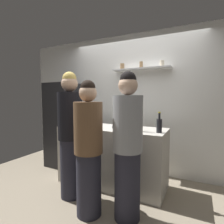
{
  "coord_description": "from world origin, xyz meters",
  "views": [
    {
      "loc": [
        1.14,
        -2.07,
        1.42
      ],
      "look_at": [
        -0.12,
        0.52,
        1.19
      ],
      "focal_mm": 28.98,
      "sensor_mm": 36.0,
      "label": 1
    }
  ],
  "objects_px": {
    "water_bottle_plastic": "(116,120)",
    "person_blonde": "(71,135)",
    "person_grey_hoodie": "(128,147)",
    "baking_pan": "(125,126)",
    "wine_bottle_green_glass": "(140,123)",
    "utensil_holder": "(79,121)",
    "refrigerator": "(63,124)",
    "wine_bottle_dark_glass": "(159,125)",
    "person_brown_jacket": "(88,150)"
  },
  "relations": [
    {
      "from": "refrigerator",
      "to": "person_brown_jacket",
      "type": "distance_m",
      "value": 1.81
    },
    {
      "from": "baking_pan",
      "to": "water_bottle_plastic",
      "type": "xyz_separation_m",
      "value": [
        -0.23,
        0.14,
        0.07
      ]
    },
    {
      "from": "utensil_holder",
      "to": "water_bottle_plastic",
      "type": "relative_size",
      "value": 0.95
    },
    {
      "from": "refrigerator",
      "to": "person_brown_jacket",
      "type": "bearing_deg",
      "value": -39.61
    },
    {
      "from": "utensil_holder",
      "to": "wine_bottle_green_glass",
      "type": "relative_size",
      "value": 0.63
    },
    {
      "from": "baking_pan",
      "to": "refrigerator",
      "type": "bearing_deg",
      "value": 169.23
    },
    {
      "from": "refrigerator",
      "to": "person_blonde",
      "type": "xyz_separation_m",
      "value": [
        0.95,
        -0.93,
        0.03
      ]
    },
    {
      "from": "refrigerator",
      "to": "water_bottle_plastic",
      "type": "relative_size",
      "value": 8.09
    },
    {
      "from": "wine_bottle_green_glass",
      "to": "baking_pan",
      "type": "bearing_deg",
      "value": 150.61
    },
    {
      "from": "wine_bottle_dark_glass",
      "to": "person_blonde",
      "type": "xyz_separation_m",
      "value": [
        -1.13,
        -0.49,
        -0.16
      ]
    },
    {
      "from": "utensil_holder",
      "to": "water_bottle_plastic",
      "type": "bearing_deg",
      "value": 11.72
    },
    {
      "from": "utensil_holder",
      "to": "person_grey_hoodie",
      "type": "relative_size",
      "value": 0.12
    },
    {
      "from": "baking_pan",
      "to": "person_grey_hoodie",
      "type": "bearing_deg",
      "value": -66.06
    },
    {
      "from": "utensil_holder",
      "to": "person_brown_jacket",
      "type": "height_order",
      "value": "person_brown_jacket"
    },
    {
      "from": "baking_pan",
      "to": "wine_bottle_dark_glass",
      "type": "distance_m",
      "value": 0.59
    },
    {
      "from": "water_bottle_plastic",
      "to": "person_blonde",
      "type": "xyz_separation_m",
      "value": [
        -0.34,
        -0.77,
        -0.14
      ]
    },
    {
      "from": "refrigerator",
      "to": "wine_bottle_dark_glass",
      "type": "height_order",
      "value": "refrigerator"
    },
    {
      "from": "refrigerator",
      "to": "person_grey_hoodie",
      "type": "distance_m",
      "value": 2.11
    },
    {
      "from": "wine_bottle_green_glass",
      "to": "wine_bottle_dark_glass",
      "type": "xyz_separation_m",
      "value": [
        0.27,
        0.01,
        -0.02
      ]
    },
    {
      "from": "utensil_holder",
      "to": "baking_pan",
      "type": "bearing_deg",
      "value": 0.02
    },
    {
      "from": "water_bottle_plastic",
      "to": "person_blonde",
      "type": "bearing_deg",
      "value": -113.88
    },
    {
      "from": "person_blonde",
      "to": "water_bottle_plastic",
      "type": "bearing_deg",
      "value": 145.21
    },
    {
      "from": "person_brown_jacket",
      "to": "wine_bottle_green_glass",
      "type": "bearing_deg",
      "value": 7.75
    },
    {
      "from": "wine_bottle_dark_glass",
      "to": "person_brown_jacket",
      "type": "distance_m",
      "value": 1.02
    },
    {
      "from": "baking_pan",
      "to": "water_bottle_plastic",
      "type": "relative_size",
      "value": 1.61
    },
    {
      "from": "wine_bottle_dark_glass",
      "to": "person_grey_hoodie",
      "type": "relative_size",
      "value": 0.17
    },
    {
      "from": "person_grey_hoodie",
      "to": "person_blonde",
      "type": "xyz_separation_m",
      "value": [
        -0.9,
        0.1,
        0.04
      ]
    },
    {
      "from": "refrigerator",
      "to": "utensil_holder",
      "type": "height_order",
      "value": "refrigerator"
    },
    {
      "from": "person_blonde",
      "to": "person_brown_jacket",
      "type": "xyz_separation_m",
      "value": [
        0.45,
        -0.23,
        -0.09
      ]
    },
    {
      "from": "refrigerator",
      "to": "person_brown_jacket",
      "type": "height_order",
      "value": "refrigerator"
    },
    {
      "from": "person_blonde",
      "to": "baking_pan",
      "type": "bearing_deg",
      "value": 127.41
    },
    {
      "from": "wine_bottle_dark_glass",
      "to": "person_brown_jacket",
      "type": "bearing_deg",
      "value": -133.53
    },
    {
      "from": "baking_pan",
      "to": "person_brown_jacket",
      "type": "bearing_deg",
      "value": -97.71
    },
    {
      "from": "wine_bottle_green_glass",
      "to": "person_blonde",
      "type": "height_order",
      "value": "person_blonde"
    },
    {
      "from": "water_bottle_plastic",
      "to": "person_grey_hoodie",
      "type": "xyz_separation_m",
      "value": [
        0.55,
        -0.87,
        -0.18
      ]
    },
    {
      "from": "person_blonde",
      "to": "person_grey_hoodie",
      "type": "bearing_deg",
      "value": 72.85
    },
    {
      "from": "utensil_holder",
      "to": "person_blonde",
      "type": "height_order",
      "value": "person_blonde"
    },
    {
      "from": "baking_pan",
      "to": "wine_bottle_green_glass",
      "type": "distance_m",
      "value": 0.35
    },
    {
      "from": "baking_pan",
      "to": "utensil_holder",
      "type": "xyz_separation_m",
      "value": [
        -0.88,
        -0.0,
        0.03
      ]
    },
    {
      "from": "refrigerator",
      "to": "wine_bottle_dark_glass",
      "type": "relative_size",
      "value": 5.95
    },
    {
      "from": "wine_bottle_green_glass",
      "to": "person_brown_jacket",
      "type": "height_order",
      "value": "person_brown_jacket"
    },
    {
      "from": "baking_pan",
      "to": "wine_bottle_green_glass",
      "type": "relative_size",
      "value": 1.06
    },
    {
      "from": "water_bottle_plastic",
      "to": "person_blonde",
      "type": "relative_size",
      "value": 0.12
    },
    {
      "from": "refrigerator",
      "to": "wine_bottle_dark_glass",
      "type": "bearing_deg",
      "value": -11.95
    },
    {
      "from": "baking_pan",
      "to": "wine_bottle_green_glass",
      "type": "height_order",
      "value": "wine_bottle_green_glass"
    },
    {
      "from": "utensil_holder",
      "to": "person_brown_jacket",
      "type": "distance_m",
      "value": 1.17
    },
    {
      "from": "wine_bottle_green_glass",
      "to": "person_blonde",
      "type": "xyz_separation_m",
      "value": [
        -0.86,
        -0.47,
        -0.17
      ]
    },
    {
      "from": "refrigerator",
      "to": "person_grey_hoodie",
      "type": "bearing_deg",
      "value": -29.09
    },
    {
      "from": "wine_bottle_dark_glass",
      "to": "person_grey_hoodie",
      "type": "height_order",
      "value": "person_grey_hoodie"
    },
    {
      "from": "person_grey_hoodie",
      "to": "person_brown_jacket",
      "type": "distance_m",
      "value": 0.47
    }
  ]
}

